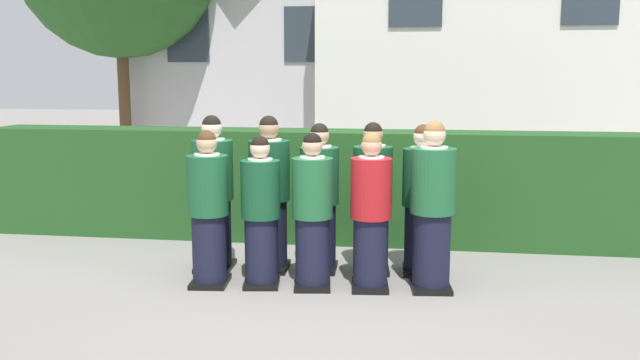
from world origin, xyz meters
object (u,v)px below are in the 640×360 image
Objects in this scene: student_front_row_1 at (261,215)px; student_rear_row_1 at (270,197)px; student_in_red_blazer at (371,215)px; student_rear_row_3 at (372,201)px; student_front_row_0 at (208,212)px; student_front_row_4 at (432,210)px; student_rear_row_0 at (213,197)px; student_rear_row_2 at (319,201)px; student_rear_row_4 at (422,203)px; student_front_row_2 at (312,215)px.

student_front_row_1 is 0.90× the size of student_rear_row_1.
student_rear_row_3 reaches higher than student_in_red_blazer.
student_front_row_0 is 0.94× the size of student_front_row_4.
student_rear_row_0 is (-1.75, 0.44, 0.06)m from student_in_red_blazer.
student_rear_row_3 reaches higher than student_rear_row_2.
student_in_red_blazer is 0.93× the size of student_rear_row_0.
student_rear_row_0 reaches higher than student_rear_row_2.
student_rear_row_1 is 1.05× the size of student_rear_row_4.
student_rear_row_3 is at bearing 4.89° from student_rear_row_1.
student_rear_row_1 is (-0.03, 0.55, 0.08)m from student_front_row_1.
student_front_row_0 is 2.25m from student_rear_row_4.
student_front_row_4 reaches higher than student_front_row_0.
student_rear_row_0 is at bearing 171.14° from student_front_row_4.
student_in_red_blazer is 0.96× the size of student_rear_row_3.
student_front_row_4 is 2.39m from student_rear_row_0.
student_front_row_4 is (1.71, 0.13, 0.08)m from student_front_row_1.
student_front_row_0 is 0.97× the size of student_rear_row_3.
student_in_red_blazer is 0.61m from student_front_row_4.
student_rear_row_0 reaches higher than student_front_row_1.
student_front_row_1 is 1.26m from student_rear_row_3.
student_front_row_1 is at bearing -175.68° from student_front_row_4.
student_in_red_blazer is 0.93× the size of student_rear_row_1.
student_front_row_0 is 1.23m from student_rear_row_2.
student_rear_row_0 is 1.04× the size of student_rear_row_3.
student_in_red_blazer is 0.97× the size of student_rear_row_2.
student_front_row_0 is at bearing -128.93° from student_rear_row_1.
student_rear_row_0 is 2.26m from student_rear_row_4.
student_rear_row_1 is 1.05× the size of student_rear_row_2.
student_rear_row_3 is at bearing 4.08° from student_rear_row_2.
student_rear_row_0 is at bearing 102.22° from student_front_row_0.
student_rear_row_2 is at bearing 158.27° from student_front_row_4.
student_front_row_2 is at bearing -130.96° from student_rear_row_3.
student_rear_row_4 is (-0.11, 0.54, -0.04)m from student_front_row_4.
student_rear_row_3 reaches higher than student_front_row_0.
student_front_row_4 is at bearing -78.96° from student_rear_row_4.
student_rear_row_2 is at bearing 50.23° from student_front_row_1.
student_front_row_2 is 0.93× the size of student_front_row_4.
student_front_row_4 is at bearing 4.32° from student_front_row_1.
student_rear_row_2 is 1.10m from student_rear_row_4.
student_rear_row_1 reaches higher than student_front_row_0.
student_front_row_0 reaches higher than student_front_row_2.
student_rear_row_2 is 0.99× the size of student_rear_row_3.
student_rear_row_4 reaches higher than student_front_row_0.
student_front_row_2 is 1.27m from student_rear_row_0.
student_front_row_1 is 0.97× the size of student_in_red_blazer.
student_front_row_2 is 1.00× the size of student_in_red_blazer.
student_rear_row_0 reaches higher than student_rear_row_3.
student_front_row_4 is 1.29m from student_rear_row_2.
student_front_row_4 is 1.00× the size of student_rear_row_1.
student_front_row_1 is 0.94× the size of student_rear_row_3.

